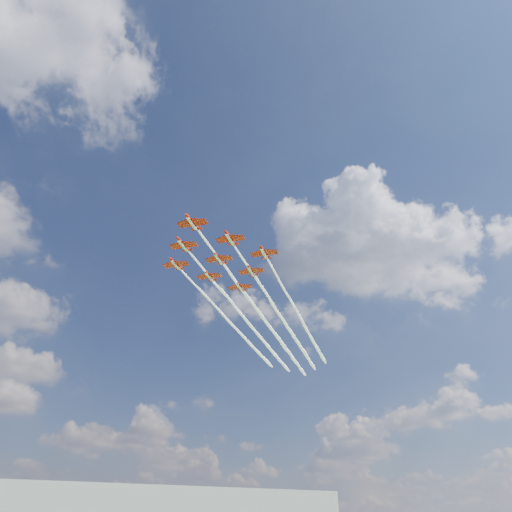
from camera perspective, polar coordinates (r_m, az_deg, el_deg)
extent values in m
cylinder|color=#B01509|center=(137.66, -7.33, 3.82)|extent=(6.25, 5.17, 0.98)
cone|color=#B01509|center=(134.19, -8.05, 4.78)|extent=(2.01, 1.87, 0.98)
cone|color=#B01509|center=(140.96, -6.69, 2.97)|extent=(1.61, 1.53, 0.89)
ellipsoid|color=black|center=(136.47, -7.60, 4.34)|extent=(1.97, 1.78, 0.64)
cube|color=#B01509|center=(137.98, -7.26, 3.72)|extent=(7.31, 8.25, 0.13)
cube|color=#B01509|center=(140.47, -6.79, 3.09)|extent=(2.97, 3.31, 0.11)
cube|color=#B01509|center=(141.02, -6.74, 3.34)|extent=(1.21, 0.98, 1.61)
cube|color=white|center=(137.43, -7.34, 3.67)|extent=(5.78, 4.76, 0.11)
cylinder|color=#B01509|center=(144.30, -3.00, 2.03)|extent=(6.25, 5.17, 0.98)
cone|color=#B01509|center=(140.65, -3.57, 2.90)|extent=(2.01, 1.87, 0.98)
cone|color=#B01509|center=(147.78, -2.50, 1.25)|extent=(1.61, 1.53, 0.89)
ellipsoid|color=black|center=(143.04, -3.22, 2.51)|extent=(1.97, 1.78, 0.64)
cube|color=#B01509|center=(144.65, -2.95, 1.93)|extent=(7.31, 8.25, 0.13)
cube|color=#B01509|center=(147.26, -2.57, 1.37)|extent=(2.97, 3.31, 0.11)
cube|color=#B01509|center=(147.80, -2.54, 1.61)|extent=(1.21, 0.98, 1.61)
cube|color=white|center=(144.08, -3.01, 1.87)|extent=(5.78, 4.76, 0.11)
cylinder|color=#B01509|center=(149.05, -8.33, 1.27)|extent=(6.25, 5.17, 0.98)
cone|color=#B01509|center=(145.52, -9.01, 2.09)|extent=(2.01, 1.87, 0.98)
cone|color=#B01509|center=(152.42, -7.72, 0.54)|extent=(1.61, 1.53, 0.89)
ellipsoid|color=black|center=(147.83, -8.59, 1.73)|extent=(1.97, 1.78, 0.64)
cube|color=#B01509|center=(149.39, -8.26, 1.18)|extent=(7.31, 8.25, 0.13)
cube|color=#B01509|center=(151.92, -7.81, 0.65)|extent=(2.97, 3.31, 0.11)
cube|color=#B01509|center=(152.44, -7.76, 0.88)|extent=(1.21, 0.98, 1.61)
cube|color=white|center=(148.84, -8.34, 1.12)|extent=(5.78, 4.76, 0.11)
cylinder|color=#B01509|center=(151.82, 0.91, 0.39)|extent=(6.25, 5.17, 0.98)
cone|color=#B01509|center=(148.02, 0.48, 1.17)|extent=(2.01, 1.87, 0.98)
cone|color=#B01509|center=(155.43, 1.31, -0.31)|extent=(1.61, 1.53, 0.89)
ellipsoid|color=black|center=(150.49, 0.74, 0.83)|extent=(1.97, 1.78, 0.64)
cube|color=#B01509|center=(152.18, 0.96, 0.30)|extent=(7.31, 8.25, 0.13)
cube|color=#B01509|center=(154.89, 1.25, -0.21)|extent=(2.97, 3.31, 0.11)
cube|color=#B01509|center=(155.42, 1.26, 0.03)|extent=(1.21, 0.98, 1.61)
cube|color=white|center=(151.61, 0.92, 0.24)|extent=(5.78, 4.76, 0.11)
cylinder|color=#B01509|center=(155.67, -4.28, -0.28)|extent=(6.25, 5.17, 0.98)
cone|color=#B01509|center=(151.96, -4.83, 0.47)|extent=(2.01, 1.87, 0.98)
cone|color=#B01509|center=(159.19, -3.78, -0.95)|extent=(1.61, 1.53, 0.89)
ellipsoid|color=black|center=(154.36, -4.49, 0.15)|extent=(1.97, 1.78, 0.64)
cube|color=#B01509|center=(156.02, -4.22, -0.37)|extent=(7.31, 8.25, 0.13)
cube|color=#B01509|center=(158.66, -3.85, -0.85)|extent=(2.97, 3.31, 0.11)
cube|color=#B01509|center=(159.17, -3.82, -0.62)|extent=(1.21, 0.98, 1.61)
cube|color=white|center=(155.46, -4.28, -0.43)|extent=(5.78, 4.76, 0.11)
cylinder|color=#B01509|center=(160.74, -9.18, -0.91)|extent=(6.25, 5.17, 0.98)
cone|color=#B01509|center=(157.15, -9.83, -0.20)|extent=(2.01, 1.87, 0.98)
cone|color=#B01509|center=(164.15, -8.60, -1.55)|extent=(1.61, 1.53, 0.89)
ellipsoid|color=black|center=(159.48, -9.43, -0.50)|extent=(1.97, 1.78, 0.64)
cube|color=#B01509|center=(161.08, -9.12, -0.99)|extent=(7.31, 8.25, 0.13)
cube|color=#B01509|center=(163.64, -8.68, -1.45)|extent=(2.97, 3.31, 0.11)
cube|color=#B01509|center=(164.14, -8.64, -1.23)|extent=(1.21, 0.98, 1.61)
cube|color=white|center=(160.54, -9.19, -1.05)|extent=(5.78, 4.76, 0.11)
cylinder|color=#B01509|center=(163.10, -0.58, -1.70)|extent=(6.25, 5.17, 0.98)
cone|color=#B01509|center=(159.25, -1.02, -1.02)|extent=(2.01, 1.87, 0.98)
cone|color=#B01509|center=(166.74, -0.18, -2.31)|extent=(1.61, 1.53, 0.89)
ellipsoid|color=black|center=(161.73, -0.75, -1.30)|extent=(1.97, 1.78, 0.64)
cube|color=#B01509|center=(163.46, -0.53, -1.78)|extent=(7.31, 8.25, 0.13)
cube|color=#B01509|center=(166.20, -0.24, -2.22)|extent=(2.97, 3.31, 0.11)
cube|color=#B01509|center=(166.70, -0.22, -1.99)|extent=(1.21, 0.98, 1.61)
cube|color=white|center=(162.90, -0.58, -1.84)|extent=(5.78, 4.76, 0.11)
cylinder|color=#B01509|center=(167.31, -5.38, -2.27)|extent=(6.25, 5.17, 0.98)
cone|color=#B01509|center=(163.57, -5.92, -1.62)|extent=(2.01, 1.87, 0.98)
cone|color=#B01509|center=(170.87, -4.89, -2.85)|extent=(1.61, 1.53, 0.89)
ellipsoid|color=black|center=(165.98, -5.59, -1.89)|extent=(1.97, 1.78, 0.64)
cube|color=#B01509|center=(167.67, -5.33, -2.35)|extent=(7.31, 8.25, 0.13)
cube|color=#B01509|center=(170.34, -4.96, -2.77)|extent=(2.97, 3.31, 0.11)
cube|color=#B01509|center=(170.83, -4.93, -2.55)|extent=(1.21, 0.98, 1.61)
cube|color=white|center=(167.12, -5.39, -2.41)|extent=(5.78, 4.76, 0.11)
cylinder|color=#B01509|center=(174.65, -1.87, -3.51)|extent=(6.25, 5.17, 0.98)
cone|color=#B01509|center=(170.78, -2.31, -2.92)|extent=(2.01, 1.87, 0.98)
cone|color=#B01509|center=(178.32, -1.48, -4.05)|extent=(1.61, 1.53, 0.89)
ellipsoid|color=black|center=(173.27, -2.04, -3.16)|extent=(1.97, 1.78, 0.64)
cube|color=#B01509|center=(175.03, -1.83, -3.58)|extent=(7.31, 8.25, 0.13)
cube|color=#B01509|center=(177.78, -1.53, -3.97)|extent=(2.97, 3.31, 0.11)
cube|color=#B01509|center=(178.26, -1.51, -3.75)|extent=(1.21, 0.98, 1.61)
cube|color=white|center=(174.47, -1.88, -3.65)|extent=(5.78, 4.76, 0.11)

